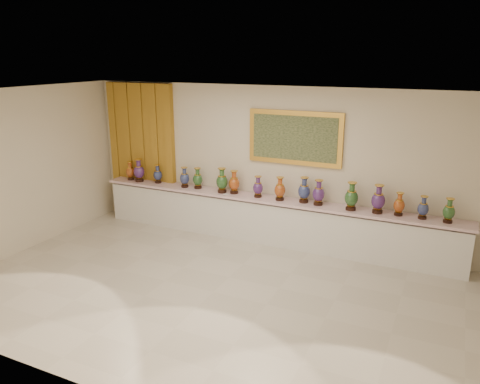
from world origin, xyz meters
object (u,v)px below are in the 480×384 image
(counter, at_px, (268,221))
(vase_2, at_px, (158,175))
(vase_1, at_px, (139,171))
(vase_0, at_px, (130,172))

(counter, height_order, vase_2, vase_2)
(vase_1, height_order, vase_2, vase_1)
(vase_2, bearing_deg, vase_1, -170.63)
(vase_1, relative_size, vase_2, 1.25)
(counter, relative_size, vase_2, 18.40)
(counter, xyz_separation_m, vase_1, (-2.98, -0.06, 0.69))
(vase_1, bearing_deg, vase_0, 170.89)
(counter, distance_m, vase_0, 3.31)
(vase_0, bearing_deg, counter, 0.26)
(vase_0, bearing_deg, vase_1, -9.11)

